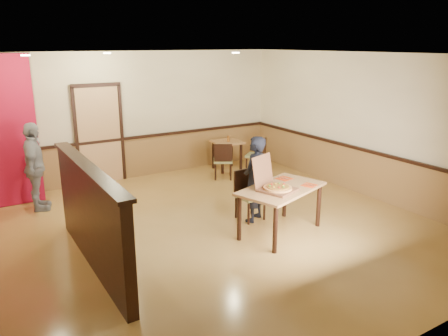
% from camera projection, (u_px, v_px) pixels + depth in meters
% --- Properties ---
extents(floor, '(7.00, 7.00, 0.00)m').
position_uv_depth(floor, '(213.00, 229.00, 7.22)').
color(floor, tan).
rests_on(floor, ground).
extents(ceiling, '(7.00, 7.00, 0.00)m').
position_uv_depth(ceiling, '(212.00, 54.00, 6.44)').
color(ceiling, black).
rests_on(ceiling, wall_back).
extents(wall_back, '(7.00, 0.00, 7.00)m').
position_uv_depth(wall_back, '(134.00, 116.00, 9.69)').
color(wall_back, '#FFF1C7').
rests_on(wall_back, floor).
extents(wall_right, '(0.00, 7.00, 7.00)m').
position_uv_depth(wall_right, '(366.00, 125.00, 8.59)').
color(wall_right, '#FFF1C7').
rests_on(wall_right, floor).
extents(wainscot_back, '(7.00, 0.04, 0.90)m').
position_uv_depth(wainscot_back, '(136.00, 157.00, 9.93)').
color(wainscot_back, olive).
rests_on(wainscot_back, floor).
extents(chair_rail_back, '(7.00, 0.06, 0.06)m').
position_uv_depth(chair_rail_back, '(136.00, 137.00, 9.79)').
color(chair_rail_back, black).
rests_on(chair_rail_back, wall_back).
extents(wainscot_right, '(0.04, 7.00, 0.90)m').
position_uv_depth(wainscot_right, '(361.00, 172.00, 8.84)').
color(wainscot_right, olive).
rests_on(wainscot_right, floor).
extents(chair_rail_right, '(0.06, 7.00, 0.06)m').
position_uv_depth(chair_rail_right, '(362.00, 149.00, 8.70)').
color(chair_rail_right, black).
rests_on(chair_rail_right, wall_right).
extents(back_door, '(0.90, 0.06, 2.10)m').
position_uv_depth(back_door, '(99.00, 135.00, 9.36)').
color(back_door, tan).
rests_on(back_door, wall_back).
extents(booth_partition, '(0.20, 3.10, 1.44)m').
position_uv_depth(booth_partition, '(91.00, 216.00, 5.84)').
color(booth_partition, black).
rests_on(booth_partition, floor).
extents(spot_a, '(0.14, 0.14, 0.02)m').
position_uv_depth(spot_a, '(25.00, 55.00, 6.76)').
color(spot_a, '#FFDFB2').
rests_on(spot_a, ceiling).
extents(spot_b, '(0.14, 0.14, 0.02)m').
position_uv_depth(spot_b, '(107.00, 53.00, 8.09)').
color(spot_b, '#FFDFB2').
rests_on(spot_b, ceiling).
extents(spot_c, '(0.14, 0.14, 0.02)m').
position_uv_depth(spot_c, '(236.00, 53.00, 8.38)').
color(spot_c, '#FFDFB2').
rests_on(spot_c, ceiling).
extents(main_table, '(1.63, 1.23, 0.77)m').
position_uv_depth(main_table, '(281.00, 194.00, 6.90)').
color(main_table, '#B3804B').
rests_on(main_table, floor).
extents(diner_chair, '(0.45, 0.45, 0.86)m').
position_uv_depth(diner_chair, '(248.00, 192.00, 7.56)').
color(diner_chair, olive).
rests_on(diner_chair, floor).
extents(side_chair_left, '(0.57, 0.57, 0.84)m').
position_uv_depth(side_chair_left, '(223.00, 159.00, 9.75)').
color(side_chair_left, olive).
rests_on(side_chair_left, floor).
extents(side_chair_right, '(0.58, 0.58, 0.83)m').
position_uv_depth(side_chair_right, '(258.00, 154.00, 10.24)').
color(side_chair_right, olive).
rests_on(side_chair_right, floor).
extents(side_table, '(0.71, 0.71, 0.70)m').
position_uv_depth(side_table, '(227.00, 148.00, 10.46)').
color(side_table, '#B3804B').
rests_on(side_table, floor).
extents(diner, '(0.65, 0.58, 1.48)m').
position_uv_depth(diner, '(254.00, 179.00, 7.39)').
color(diner, black).
rests_on(diner, floor).
extents(passerby, '(0.62, 1.02, 1.62)m').
position_uv_depth(passerby, '(35.00, 167.00, 7.84)').
color(passerby, gray).
rests_on(passerby, floor).
extents(pizza_box, '(0.65, 0.71, 0.52)m').
position_uv_depth(pizza_box, '(275.00, 186.00, 6.72)').
color(pizza_box, brown).
rests_on(pizza_box, main_table).
extents(pizza, '(0.45, 0.45, 0.03)m').
position_uv_depth(pizza, '(278.00, 188.00, 6.69)').
color(pizza, '#CE914B').
rests_on(pizza, pizza_box).
extents(napkin_near, '(0.27, 0.27, 0.01)m').
position_uv_depth(napkin_near, '(309.00, 185.00, 6.97)').
color(napkin_near, red).
rests_on(napkin_near, main_table).
extents(napkin_far, '(0.27, 0.27, 0.01)m').
position_uv_depth(napkin_far, '(284.00, 178.00, 7.31)').
color(napkin_far, red).
rests_on(napkin_far, main_table).
extents(condiment, '(0.06, 0.06, 0.14)m').
position_uv_depth(condiment, '(228.00, 139.00, 10.35)').
color(condiment, brown).
rests_on(condiment, side_table).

